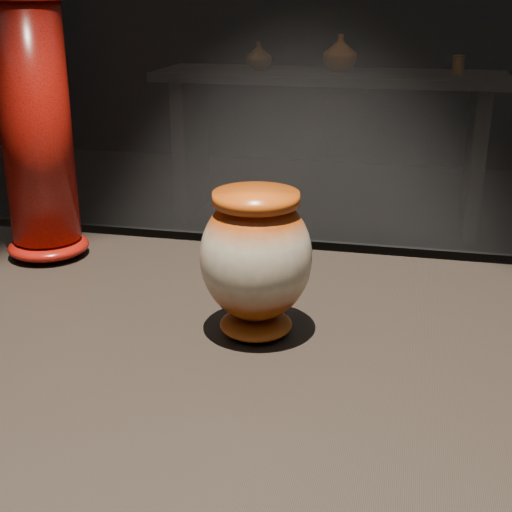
{
  "coord_description": "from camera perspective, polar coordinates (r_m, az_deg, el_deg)",
  "views": [
    {
      "loc": [
        0.25,
        -0.8,
        1.34
      ],
      "look_at": [
        0.06,
        0.05,
        1.01
      ],
      "focal_mm": 50.0,
      "sensor_mm": 36.0,
      "label": 1
    }
  ],
  "objects": [
    {
      "name": "back_vase_left",
      "position": [
        4.3,
        0.21,
        15.7
      ],
      "size": [
        0.19,
        0.19,
        0.16
      ],
      "primitive_type": "imported",
      "rotation": [
        0.0,
        0.0,
        1.82
      ],
      "color": "brown",
      "rests_on": "back_shelf"
    },
    {
      "name": "main_vase",
      "position": [
        0.94,
        0.0,
        -0.21
      ],
      "size": [
        0.19,
        0.19,
        0.2
      ],
      "rotation": [
        0.0,
        0.0,
        -0.38
      ],
      "color": "#722E0A",
      "rests_on": "display_plinth"
    },
    {
      "name": "back_vase_right",
      "position": [
        4.23,
        15.86,
        14.5
      ],
      "size": [
        0.06,
        0.06,
        0.1
      ],
      "primitive_type": "cylinder",
      "color": "brown",
      "rests_on": "back_shelf"
    },
    {
      "name": "back_shelf",
      "position": [
        4.28,
        5.8,
        10.94
      ],
      "size": [
        2.0,
        0.6,
        0.9
      ],
      "color": "black",
      "rests_on": "ground"
    },
    {
      "name": "back_vase_mid",
      "position": [
        4.29,
        6.75,
        15.85
      ],
      "size": [
        0.25,
        0.25,
        0.2
      ],
      "primitive_type": "imported",
      "rotation": [
        0.0,
        0.0,
        5.07
      ],
      "color": "#722E0A",
      "rests_on": "back_shelf"
    },
    {
      "name": "tall_vase",
      "position": [
        1.26,
        -17.14,
        9.21
      ],
      "size": [
        0.18,
        0.18,
        0.44
      ],
      "rotation": [
        0.0,
        0.0,
        -0.34
      ],
      "color": "red",
      "rests_on": "display_plinth"
    },
    {
      "name": "display_plinth",
      "position": [
        1.1,
        -3.91,
        -19.65
      ],
      "size": [
        2.0,
        0.8,
        0.9
      ],
      "color": "black",
      "rests_on": "ground"
    }
  ]
}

